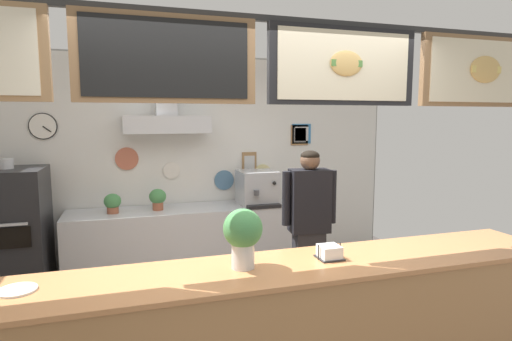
{
  "coord_description": "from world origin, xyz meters",
  "views": [
    {
      "loc": [
        -0.85,
        -2.89,
        1.94
      ],
      "look_at": [
        0.25,
        0.65,
        1.48
      ],
      "focal_mm": 29.49,
      "sensor_mm": 36.0,
      "label": 1
    }
  ],
  "objects": [
    {
      "name": "basil_vase",
      "position": [
        -0.17,
        -0.45,
        1.23
      ],
      "size": [
        0.24,
        0.24,
        0.37
      ],
      "color": "silver",
      "rests_on": "service_counter"
    },
    {
      "name": "back_prep_counter",
      "position": [
        -0.22,
        1.94,
        0.45
      ],
      "size": [
        2.61,
        0.64,
        0.91
      ],
      "color": "silver",
      "rests_on": "ground_plane"
    },
    {
      "name": "potted_basil",
      "position": [
        -1.0,
        1.91,
        1.03
      ],
      "size": [
        0.18,
        0.18,
        0.22
      ],
      "color": "#9E563D",
      "rests_on": "back_prep_counter"
    },
    {
      "name": "potted_rosemary",
      "position": [
        -0.52,
        1.92,
        1.05
      ],
      "size": [
        0.19,
        0.19,
        0.24
      ],
      "color": "#9E563D",
      "rests_on": "back_prep_counter"
    },
    {
      "name": "back_wall_assembly",
      "position": [
        -0.02,
        2.13,
        1.46
      ],
      "size": [
        5.09,
        2.73,
        2.7
      ],
      "color": "gray",
      "rests_on": "ground_plane"
    },
    {
      "name": "espresso_machine",
      "position": [
        0.67,
        1.91,
        1.11
      ],
      "size": [
        0.45,
        0.52,
        0.41
      ],
      "color": "#B7BABF",
      "rests_on": "back_prep_counter"
    },
    {
      "name": "shop_worker",
      "position": [
        0.78,
        0.64,
        0.89
      ],
      "size": [
        0.52,
        0.26,
        1.65
      ],
      "rotation": [
        0.0,
        0.0,
        3.04
      ],
      "color": "#232328",
      "rests_on": "ground_plane"
    },
    {
      "name": "napkin_holder",
      "position": [
        0.42,
        -0.45,
        1.06
      ],
      "size": [
        0.17,
        0.16,
        0.1
      ],
      "color": "#262628",
      "rests_on": "service_counter"
    },
    {
      "name": "condiment_plate",
      "position": [
        -1.44,
        -0.43,
        1.02
      ],
      "size": [
        0.2,
        0.2,
        0.01
      ],
      "color": "white",
      "rests_on": "service_counter"
    },
    {
      "name": "pizza_oven",
      "position": [
        -1.98,
        1.78,
        0.73
      ],
      "size": [
        0.68,
        0.76,
        1.55
      ],
      "color": "#232326",
      "rests_on": "ground_plane"
    }
  ]
}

